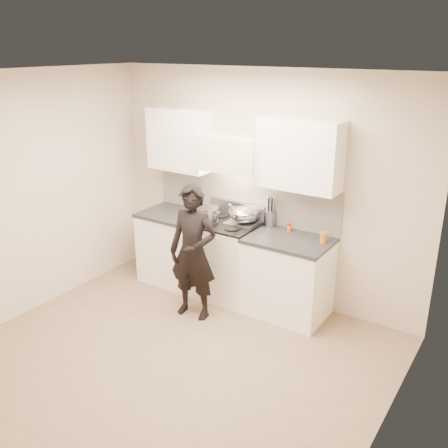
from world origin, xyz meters
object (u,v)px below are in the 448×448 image
object	(u,v)px
utensil_crock	(270,217)
wok	(243,214)
stove	(226,259)
person	(193,252)
counter_right	(287,276)

from	to	relation	value
utensil_crock	wok	bearing A→B (deg)	-150.31
stove	person	world-z (taller)	person
utensil_crock	stove	bearing A→B (deg)	-151.53
wok	utensil_crock	xyz separation A→B (m)	(0.27, 0.15, -0.03)
counter_right	person	distance (m)	1.10
utensil_crock	person	world-z (taller)	person
stove	counter_right	xyz separation A→B (m)	(0.83, 0.00, -0.01)
counter_right	wok	distance (m)	0.88
stove	wok	xyz separation A→B (m)	(0.18, 0.09, 0.58)
counter_right	person	xyz separation A→B (m)	(-0.86, -0.61, 0.31)
counter_right	person	size ratio (longest dim) A/B	0.60
counter_right	utensil_crock	world-z (taller)	utensil_crock
stove	person	distance (m)	0.68
counter_right	utensil_crock	xyz separation A→B (m)	(-0.38, 0.24, 0.57)
wok	person	distance (m)	0.79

